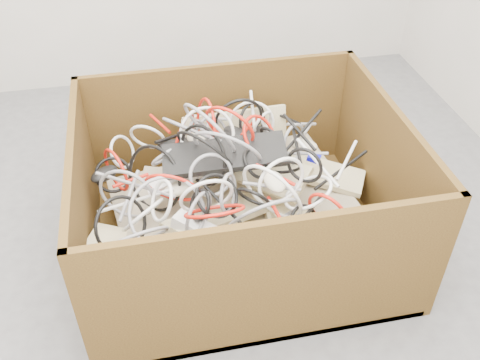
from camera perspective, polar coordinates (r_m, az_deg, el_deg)
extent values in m
plane|color=#4F4F52|center=(2.07, -4.41, -8.76)|extent=(3.00, 3.00, 0.00)
cube|color=#37230D|center=(2.14, 0.11, -6.32)|extent=(1.14, 0.95, 0.03)
cube|color=#37230D|center=(2.33, -2.19, 6.17)|extent=(1.14, 0.02, 0.54)
cube|color=#37230D|center=(1.64, 3.43, -11.22)|extent=(1.14, 0.03, 0.54)
cube|color=#37230D|center=(2.12, 14.99, 0.96)|extent=(0.02, 0.90, 0.54)
cube|color=#37230D|center=(1.95, -16.08, -3.09)|extent=(0.03, 0.90, 0.54)
cube|color=tan|center=(2.10, 0.01, -4.57)|extent=(1.00, 0.86, 0.18)
cube|color=tan|center=(1.98, -2.30, -4.58)|extent=(0.71, 0.64, 0.19)
cube|color=beige|center=(2.11, -5.78, 0.28)|extent=(0.38, 0.41, 0.16)
cube|color=beige|center=(2.21, 7.54, 1.04)|extent=(0.45, 0.34, 0.07)
cube|color=beige|center=(1.88, 5.61, -7.11)|extent=(0.19, 0.44, 0.08)
cube|color=beige|center=(1.83, -9.16, -7.21)|extent=(0.44, 0.27, 0.14)
cube|color=beige|center=(1.82, 7.13, -5.58)|extent=(0.18, 0.41, 0.20)
cube|color=beige|center=(2.20, -0.46, 5.40)|extent=(0.43, 0.09, 0.16)
cube|color=beige|center=(1.88, -2.02, -3.75)|extent=(0.43, 0.35, 0.17)
cube|color=beige|center=(2.02, 1.57, 1.32)|extent=(0.39, 0.41, 0.12)
cube|color=black|center=(2.00, -2.28, 3.79)|extent=(0.45, 0.24, 0.09)
cube|color=black|center=(1.85, -1.66, 2.67)|extent=(0.44, 0.20, 0.08)
ellipsoid|color=beige|center=(1.86, -6.47, -0.87)|extent=(0.12, 0.09, 0.04)
ellipsoid|color=beige|center=(2.08, 6.74, 3.72)|extent=(0.13, 0.12, 0.04)
ellipsoid|color=beige|center=(1.69, 0.53, -7.86)|extent=(0.13, 0.10, 0.04)
ellipsoid|color=beige|center=(1.74, 3.67, -0.18)|extent=(0.08, 0.12, 0.04)
ellipsoid|color=beige|center=(1.97, -4.35, 4.22)|extent=(0.12, 0.13, 0.04)
ellipsoid|color=black|center=(1.74, 7.01, -7.17)|extent=(0.13, 0.11, 0.04)
ellipsoid|color=black|center=(2.00, -14.16, 0.61)|extent=(0.13, 0.12, 0.04)
ellipsoid|color=black|center=(2.09, -0.51, 4.98)|extent=(0.12, 0.13, 0.04)
cube|color=white|center=(1.92, -5.57, 0.72)|extent=(0.31, 0.12, 0.13)
cube|color=white|center=(1.71, -2.55, -6.20)|extent=(0.28, 0.24, 0.10)
cube|color=#0D0CC0|center=(2.00, 7.84, 2.37)|extent=(0.06, 0.06, 0.03)
torus|color=red|center=(2.00, -5.89, 4.61)|extent=(0.11, 0.22, 0.24)
torus|color=silver|center=(2.13, -12.33, 2.91)|extent=(0.13, 0.14, 0.16)
torus|color=black|center=(2.05, -0.14, 6.49)|extent=(0.27, 0.05, 0.27)
torus|color=gray|center=(1.78, -3.08, 0.51)|extent=(0.20, 0.11, 0.19)
torus|color=gray|center=(1.71, -4.39, -3.71)|extent=(0.12, 0.16, 0.19)
torus|color=gray|center=(1.93, -8.02, 2.46)|extent=(0.11, 0.12, 0.11)
torus|color=silver|center=(1.77, 7.20, -1.32)|extent=(0.21, 0.21, 0.10)
torus|color=gray|center=(1.86, -11.85, -1.52)|extent=(0.25, 0.13, 0.27)
torus|color=silver|center=(1.71, -8.30, -2.19)|extent=(0.11, 0.19, 0.17)
torus|color=gray|center=(1.71, -1.25, -1.40)|extent=(0.10, 0.17, 0.19)
torus|color=red|center=(1.98, -12.96, 1.03)|extent=(0.11, 0.19, 0.21)
torus|color=gray|center=(1.71, -7.75, -3.46)|extent=(0.32, 0.26, 0.20)
torus|color=silver|center=(2.12, 2.38, 5.96)|extent=(0.14, 0.10, 0.16)
torus|color=red|center=(1.92, 2.08, 4.73)|extent=(0.19, 0.16, 0.16)
torus|color=red|center=(1.88, -1.10, 5.70)|extent=(0.21, 0.20, 0.26)
torus|color=red|center=(1.81, -7.09, -0.85)|extent=(0.20, 0.17, 0.21)
torus|color=black|center=(1.71, -4.27, -2.66)|extent=(0.08, 0.15, 0.14)
torus|color=silver|center=(1.72, 3.39, -1.33)|extent=(0.22, 0.20, 0.28)
torus|color=black|center=(1.78, 6.83, 1.53)|extent=(0.14, 0.13, 0.18)
torus|color=gray|center=(1.68, -11.07, -6.25)|extent=(0.26, 0.16, 0.24)
torus|color=gray|center=(2.02, -4.37, 4.84)|extent=(0.12, 0.12, 0.14)
torus|color=gray|center=(2.10, -2.44, 5.11)|extent=(0.10, 0.15, 0.15)
torus|color=black|center=(1.97, 3.44, 4.58)|extent=(0.09, 0.14, 0.14)
torus|color=black|center=(1.73, 6.73, -4.30)|extent=(0.15, 0.10, 0.13)
torus|color=black|center=(1.92, -9.06, 0.15)|extent=(0.22, 0.27, 0.32)
torus|color=gray|center=(2.04, 5.71, 4.33)|extent=(0.15, 0.11, 0.18)
torus|color=gray|center=(1.86, -3.24, 5.43)|extent=(0.20, 0.31, 0.29)
torus|color=black|center=(1.83, 4.49, 1.36)|extent=(0.19, 0.12, 0.16)
torus|color=black|center=(2.03, -13.28, 0.53)|extent=(0.19, 0.13, 0.15)
torus|color=gray|center=(2.00, -5.30, 5.30)|extent=(0.26, 0.23, 0.21)
torus|color=black|center=(1.86, -4.00, 2.61)|extent=(0.19, 0.19, 0.24)
torus|color=red|center=(1.74, 9.32, -3.35)|extent=(0.14, 0.18, 0.22)
torus|color=silver|center=(1.92, -3.48, 4.84)|extent=(0.28, 0.17, 0.23)
torus|color=black|center=(1.73, 1.46, -1.84)|extent=(0.12, 0.13, 0.13)
torus|color=black|center=(2.15, 1.31, 6.32)|extent=(0.17, 0.14, 0.21)
torus|color=gray|center=(1.84, -1.36, 3.24)|extent=(0.32, 0.23, 0.28)
torus|color=gray|center=(2.09, -3.49, 5.51)|extent=(0.14, 0.08, 0.15)
torus|color=black|center=(1.83, 1.52, 1.72)|extent=(0.12, 0.16, 0.12)
torus|color=black|center=(1.70, -2.46, -1.66)|extent=(0.20, 0.16, 0.15)
torus|color=red|center=(1.63, -2.70, -3.32)|extent=(0.27, 0.23, 0.16)
torus|color=gray|center=(1.69, 2.56, -3.87)|extent=(0.28, 0.18, 0.24)
torus|color=black|center=(1.72, -12.47, -4.68)|extent=(0.22, 0.17, 0.24)
torus|color=silver|center=(1.68, -3.55, -1.75)|extent=(0.18, 0.08, 0.17)
torus|color=black|center=(1.87, -3.63, 2.84)|extent=(0.24, 0.28, 0.25)
torus|color=red|center=(2.03, -3.64, 5.39)|extent=(0.08, 0.27, 0.27)
torus|color=silver|center=(1.78, -10.20, -3.65)|extent=(0.19, 0.20, 0.16)
torus|color=silver|center=(2.11, -9.74, 4.49)|extent=(0.19, 0.10, 0.18)
torus|color=silver|center=(1.71, 4.38, -0.08)|extent=(0.22, 0.07, 0.23)
torus|color=silver|center=(2.14, 1.25, 6.08)|extent=(0.25, 0.07, 0.25)
cylinder|color=red|center=(1.87, -11.48, -0.04)|extent=(0.13, 0.06, 0.02)
cylinder|color=gray|center=(2.01, 6.87, 2.79)|extent=(0.17, 0.07, 0.03)
cylinder|color=gray|center=(2.13, 6.74, 4.72)|extent=(0.11, 0.14, 0.03)
cylinder|color=silver|center=(2.18, -5.99, 5.31)|extent=(0.03, 0.16, 0.02)
cylinder|color=red|center=(2.13, 1.07, 5.76)|extent=(0.12, 0.18, 0.05)
cylinder|color=black|center=(1.99, 6.28, 5.07)|extent=(0.08, 0.18, 0.06)
cylinder|color=red|center=(1.76, 3.76, 0.56)|extent=(0.12, 0.10, 0.05)
cylinder|color=gray|center=(1.85, -10.97, -0.52)|extent=(0.26, 0.12, 0.08)
cylinder|color=gray|center=(2.20, 6.51, 5.90)|extent=(0.14, 0.05, 0.05)
cylinder|color=black|center=(2.06, -6.27, 4.84)|extent=(0.21, 0.19, 0.09)
cylinder|color=silver|center=(1.98, 11.22, 2.08)|extent=(0.14, 0.17, 0.05)
cylinder|color=silver|center=(1.85, -10.96, -2.13)|extent=(0.26, 0.02, 0.07)
cylinder|color=black|center=(1.95, 5.93, 4.08)|extent=(0.06, 0.27, 0.02)
cylinder|color=gray|center=(1.93, -3.16, 4.41)|extent=(0.07, 0.11, 0.05)
cylinder|color=black|center=(1.97, 10.66, 1.07)|extent=(0.24, 0.13, 0.06)
cylinder|color=gray|center=(1.76, 3.38, -0.68)|extent=(0.19, 0.06, 0.04)
cylinder|color=red|center=(2.11, -8.46, 5.91)|extent=(0.08, 0.13, 0.03)
cylinder|color=black|center=(1.74, 7.79, -2.71)|extent=(0.11, 0.12, 0.03)
cylinder|color=black|center=(1.75, -2.01, -2.44)|extent=(0.10, 0.19, 0.04)
cylinder|color=gray|center=(1.80, -11.65, -1.62)|extent=(0.09, 0.18, 0.08)
cylinder|color=silver|center=(2.14, 1.36, 7.37)|extent=(0.04, 0.20, 0.08)
cylinder|color=gray|center=(2.14, -3.21, 6.61)|extent=(0.14, 0.08, 0.03)
cylinder|color=silver|center=(1.88, 8.18, 1.87)|extent=(0.10, 0.23, 0.07)
cylinder|color=gray|center=(2.18, 2.36, 6.13)|extent=(0.03, 0.15, 0.04)
cylinder|color=black|center=(2.02, 6.59, 5.11)|extent=(0.20, 0.16, 0.09)
cylinder|color=red|center=(1.72, 3.71, -3.10)|extent=(0.03, 0.12, 0.01)
cylinder|color=black|center=(2.21, 4.85, 6.57)|extent=(0.09, 0.14, 0.03)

